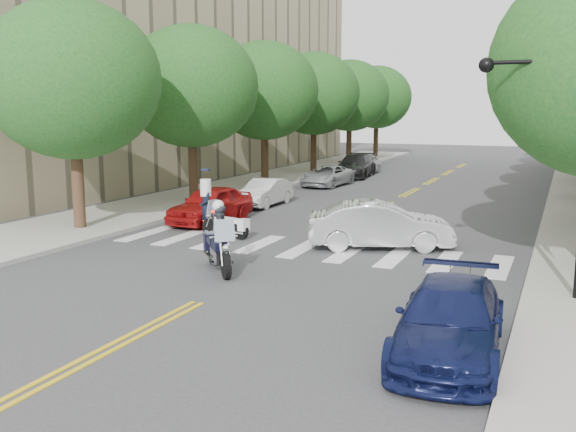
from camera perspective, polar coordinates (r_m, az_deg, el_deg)
The scene contains 20 objects.
ground at distance 15.45m, azimuth -8.02°, elevation -7.65°, with size 140.00×140.00×0.00m, color #38383A.
sidewalk_left at distance 38.88m, azimuth -3.00°, elevation 2.94°, with size 5.00×60.00×0.15m, color #9E9991.
building_left at distance 51.80m, azimuth -18.33°, elevation 17.36°, with size 26.00×44.00×24.00m, color tan.
tree_l_0 at distance 24.90m, azimuth -18.62°, elevation 11.38°, with size 6.40×6.40×8.45m.
tree_l_1 at distance 31.32m, azimuth -8.60°, elevation 11.29°, with size 6.40×6.40×8.45m.
tree_l_2 at distance 38.33m, azimuth -2.12°, elevation 11.05°, with size 6.40×6.40×8.45m.
tree_l_3 at distance 45.67m, azimuth 2.32°, elevation 10.81°, with size 6.40×6.40×8.45m.
tree_l_4 at distance 53.20m, azimuth 5.50°, elevation 10.59°, with size 6.40×6.40×8.45m.
tree_l_5 at distance 60.85m, azimuth 7.89°, elevation 10.41°, with size 6.40×6.40×8.45m.
traffic_signal_pole at distance 16.05m, azimuth 23.39°, elevation 5.83°, with size 2.82×0.42×6.00m.
motorcycle_police at distance 18.15m, azimuth -6.21°, elevation -2.08°, with size 1.85×2.05×2.03m.
motorcycle_parked at distance 22.82m, azimuth -5.28°, elevation -0.82°, with size 2.01×0.70×1.31m.
officer_standing at distance 23.68m, azimuth -7.29°, elevation 0.77°, with size 0.70×0.46×1.92m, color black.
convertible at distance 21.18m, azimuth 8.20°, elevation -0.81°, with size 1.63×4.69×1.54m, color silver.
sedan_blue at distance 12.39m, azimuth 14.19°, elevation -8.98°, with size 1.88×4.62×1.34m, color #0F153E.
parked_car_a at distance 25.87m, azimuth -6.88°, elevation 1.02°, with size 1.75×4.35×1.48m, color #A61112.
parked_car_b at distance 30.25m, azimuth -2.07°, elevation 2.11°, with size 1.34×3.84×1.26m, color silver.
parked_car_c at distance 38.02m, azimuth 3.47°, elevation 3.58°, with size 2.01×4.36×1.21m, color #989B9F.
parked_car_d at distance 43.21m, azimuth 6.01°, elevation 4.46°, with size 2.11×5.20×1.51m, color black.
parked_car_e at distance 45.31m, azimuth 6.86°, elevation 4.61°, with size 1.65×4.09×1.39m, color #A4A4A9.
Camera 1 is at (7.81, -12.53, 4.54)m, focal length 40.00 mm.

